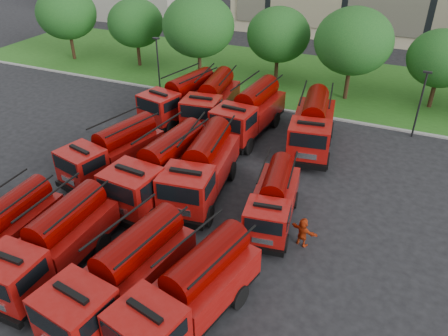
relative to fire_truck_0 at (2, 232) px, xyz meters
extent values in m
plane|color=black|center=(5.71, 4.76, -1.55)|extent=(140.00, 140.00, 0.00)
cube|color=#1F4F15|center=(5.71, 30.76, -1.49)|extent=(70.00, 16.00, 0.12)
cube|color=gray|center=(5.71, 22.66, -1.48)|extent=(70.00, 0.30, 0.14)
cylinder|color=#382314|center=(-18.29, 26.76, -0.23)|extent=(0.36, 0.36, 2.62)
ellipsoid|color=#124116|center=(-18.29, 26.76, 3.48)|extent=(6.30, 6.30, 5.36)
cylinder|color=#382314|center=(-10.29, 27.76, -0.36)|extent=(0.36, 0.36, 2.38)
ellipsoid|color=#124116|center=(-10.29, 27.76, 3.01)|extent=(5.71, 5.71, 4.86)
cylinder|color=#382314|center=(-2.29, 26.26, -0.15)|extent=(0.36, 0.36, 2.80)
ellipsoid|color=#124116|center=(-2.29, 26.26, 3.81)|extent=(6.72, 6.72, 5.71)
cylinder|color=#382314|center=(4.71, 28.76, -0.32)|extent=(0.36, 0.36, 2.45)
ellipsoid|color=#124116|center=(4.71, 28.76, 3.14)|extent=(5.88, 5.88, 5.00)
cylinder|color=#382314|center=(11.71, 27.26, -0.18)|extent=(0.36, 0.36, 2.73)
ellipsoid|color=#124116|center=(11.71, 27.26, 3.68)|extent=(6.55, 6.55, 5.57)
cylinder|color=#382314|center=(18.71, 28.26, -0.41)|extent=(0.36, 0.36, 2.27)
ellipsoid|color=#124116|center=(18.71, 28.26, 2.81)|extent=(5.46, 5.46, 4.64)
cylinder|color=black|center=(-4.29, 21.96, 0.95)|extent=(0.14, 0.14, 5.00)
cube|color=black|center=(-4.29, 21.96, 3.50)|extent=(0.60, 0.25, 0.12)
cylinder|color=black|center=(17.71, 21.96, 0.95)|extent=(0.14, 0.14, 5.00)
cube|color=black|center=(17.71, 21.96, 3.50)|extent=(0.60, 0.25, 0.12)
cube|color=black|center=(0.00, 0.01, -0.93)|extent=(2.40, 6.67, 0.28)
cube|color=maroon|center=(-0.04, 1.05, -0.18)|extent=(2.46, 4.41, 1.22)
cylinder|color=#4C0100|center=(-0.04, 1.05, 0.82)|extent=(1.55, 4.00, 1.41)
cylinder|color=black|center=(-1.14, 1.67, -1.03)|extent=(0.37, 1.05, 1.04)
cylinder|color=black|center=(1.02, 1.74, -1.03)|extent=(0.37, 1.05, 1.04)
cube|color=black|center=(3.01, 0.28, -0.89)|extent=(2.33, 7.04, 0.30)
cube|color=maroon|center=(3.02, -2.13, 0.24)|extent=(2.47, 2.22, 1.96)
cube|color=maroon|center=(3.01, 1.39, -0.09)|extent=(2.47, 4.63, 1.31)
cylinder|color=#4C0100|center=(3.01, 1.39, 0.98)|extent=(1.52, 4.23, 1.51)
cylinder|color=black|center=(4.18, -2.33, -0.99)|extent=(0.35, 1.11, 1.11)
cylinder|color=black|center=(1.85, 2.09, -0.99)|extent=(0.35, 1.11, 1.11)
cylinder|color=black|center=(4.17, 2.09, -0.99)|extent=(0.35, 1.11, 1.11)
cube|color=black|center=(7.19, -0.19, -0.87)|extent=(3.46, 7.60, 0.31)
cube|color=maroon|center=(6.81, -2.67, 0.31)|extent=(2.87, 2.66, 2.04)
cube|color=black|center=(6.64, -3.83, 0.78)|extent=(2.18, 0.38, 0.89)
cube|color=maroon|center=(7.36, 0.95, -0.03)|extent=(3.25, 5.14, 1.36)
cylinder|color=#4C0100|center=(7.36, 0.95, 1.08)|extent=(2.20, 4.58, 1.57)
cylinder|color=black|center=(5.59, -2.70, -0.97)|extent=(0.53, 1.19, 1.15)
cylinder|color=black|center=(6.27, 1.85, -0.97)|extent=(0.53, 1.19, 1.15)
cylinder|color=black|center=(8.65, 1.50, -0.97)|extent=(0.53, 1.19, 1.15)
cube|color=black|center=(10.22, 0.16, -0.89)|extent=(3.83, 7.43, 0.30)
cube|color=maroon|center=(9.69, -2.22, 0.25)|extent=(2.91, 2.72, 1.98)
cube|color=maroon|center=(10.47, 1.24, -0.08)|extent=(3.44, 5.09, 1.32)
cylinder|color=#4C0100|center=(10.47, 1.24, 1.00)|extent=(2.42, 4.48, 1.52)
cylinder|color=black|center=(9.49, 2.19, -0.99)|extent=(0.59, 1.17, 1.11)
cylinder|color=black|center=(11.76, 1.68, -0.99)|extent=(0.59, 1.17, 1.11)
cube|color=black|center=(0.29, 8.68, -0.90)|extent=(3.85, 7.31, 0.30)
cube|color=black|center=(-0.53, 5.25, -0.95)|extent=(2.48, 0.82, 0.35)
cube|color=maroon|center=(-0.27, 6.36, 0.22)|extent=(2.88, 2.70, 1.94)
cube|color=black|center=(-0.53, 5.28, 0.67)|extent=(2.04, 0.54, 0.85)
cube|color=maroon|center=(0.55, 9.75, -0.10)|extent=(3.44, 5.02, 1.29)
cylinder|color=#4C0100|center=(0.55, 9.75, 0.95)|extent=(2.43, 4.41, 1.49)
cylinder|color=black|center=(-1.43, 6.44, -1.00)|extent=(0.59, 1.15, 1.09)
cylinder|color=black|center=(0.80, 5.90, -1.00)|extent=(0.59, 1.15, 1.09)
cylinder|color=black|center=(-0.40, 10.69, -1.00)|extent=(0.59, 1.15, 1.09)
cylinder|color=black|center=(1.82, 10.16, -1.00)|extent=(0.59, 1.15, 1.09)
cube|color=black|center=(4.36, 7.83, -0.82)|extent=(3.32, 8.04, 0.34)
cube|color=black|center=(3.98, 3.88, -0.88)|extent=(2.81, 0.55, 0.39)
cube|color=maroon|center=(4.10, 5.16, 0.44)|extent=(2.97, 2.72, 2.18)
cube|color=black|center=(3.98, 3.91, 0.94)|extent=(2.34, 0.28, 0.95)
cube|color=maroon|center=(4.48, 9.06, 0.08)|extent=(3.23, 5.39, 1.45)
cylinder|color=#4C0100|center=(4.48, 9.06, 1.26)|extent=(2.13, 4.84, 1.68)
cylinder|color=black|center=(2.80, 5.06, -0.93)|extent=(0.51, 1.26, 1.23)
cylinder|color=black|center=(5.36, 4.81, -0.93)|extent=(0.51, 1.26, 1.23)
cylinder|color=black|center=(3.28, 9.96, -0.93)|extent=(0.51, 1.26, 1.23)
cylinder|color=black|center=(5.84, 9.71, -0.93)|extent=(0.51, 1.26, 1.23)
cube|color=black|center=(6.47, 8.90, -0.83)|extent=(3.52, 7.94, 0.33)
cube|color=black|center=(6.99, 5.05, -0.89)|extent=(2.75, 0.64, 0.38)
cube|color=maroon|center=(6.82, 6.30, 0.40)|extent=(2.98, 2.75, 2.14)
cube|color=black|center=(6.99, 5.08, 0.89)|extent=(2.29, 0.36, 0.93)
cube|color=maroon|center=(6.31, 10.10, 0.04)|extent=(3.33, 5.35, 1.42)
cylinder|color=#4C0100|center=(6.31, 10.10, 1.21)|extent=(2.24, 4.78, 1.64)
cylinder|color=black|center=(5.60, 5.91, -0.94)|extent=(0.54, 1.25, 1.21)
cylinder|color=black|center=(8.10, 6.25, -0.94)|extent=(0.54, 1.25, 1.21)
cylinder|color=black|center=(4.96, 10.69, -0.94)|extent=(0.54, 1.25, 1.21)
cylinder|color=black|center=(7.46, 11.03, -0.94)|extent=(0.54, 1.25, 1.21)
cube|color=black|center=(11.22, 8.01, -0.97)|extent=(2.92, 6.40, 0.26)
cube|color=black|center=(11.68, 4.91, -1.02)|extent=(2.21, 0.54, 0.31)
cube|color=maroon|center=(11.53, 5.91, 0.02)|extent=(2.42, 2.24, 1.72)
cube|color=black|center=(11.68, 4.94, 0.41)|extent=(1.84, 0.32, 0.75)
cube|color=maroon|center=(11.08, 8.97, -0.27)|extent=(2.74, 4.33, 1.15)
cylinder|color=#4C0100|center=(11.08, 8.97, 0.67)|extent=(1.86, 3.86, 1.32)
cylinder|color=black|center=(10.56, 5.59, -1.06)|extent=(0.45, 1.00, 0.97)
cylinder|color=black|center=(12.56, 5.89, -1.06)|extent=(0.45, 1.00, 0.97)
cylinder|color=black|center=(9.98, 9.43, -1.06)|extent=(0.45, 1.00, 0.97)
cylinder|color=black|center=(11.99, 9.73, -1.06)|extent=(0.45, 1.00, 0.97)
cube|color=black|center=(0.21, 17.93, -0.86)|extent=(4.00, 7.74, 0.32)
cube|color=black|center=(-0.62, 14.28, -0.91)|extent=(2.63, 0.84, 0.37)
cube|color=maroon|center=(-0.35, 15.46, 0.33)|extent=(3.03, 2.83, 2.06)
cube|color=black|center=(-0.61, 14.31, 0.80)|extent=(2.17, 0.54, 0.90)
cube|color=maroon|center=(0.47, 19.06, -0.02)|extent=(3.59, 5.30, 1.37)
cylinder|color=#4C0100|center=(0.47, 19.06, 1.10)|extent=(2.52, 4.67, 1.58)
cylinder|color=black|center=(-1.58, 15.52, -0.97)|extent=(0.62, 1.21, 1.16)
cylinder|color=black|center=(0.79, 14.99, -0.97)|extent=(0.62, 1.21, 1.16)
cylinder|color=black|center=(-0.55, 20.05, -0.97)|extent=(0.62, 1.21, 1.16)
cylinder|color=black|center=(1.81, 19.51, -0.97)|extent=(0.62, 1.21, 1.16)
cube|color=black|center=(2.72, 18.36, -0.85)|extent=(3.37, 7.78, 0.32)
cube|color=black|center=(3.19, 14.57, -0.90)|extent=(2.70, 0.59, 0.38)
cube|color=maroon|center=(3.04, 15.79, 0.36)|extent=(2.91, 2.67, 2.10)
cube|color=black|center=(3.18, 14.60, 0.85)|extent=(2.25, 0.33, 0.91)
cube|color=maroon|center=(2.58, 19.53, 0.01)|extent=(3.22, 5.24, 1.40)
cylinder|color=#4C0100|center=(2.58, 19.53, 1.16)|extent=(2.15, 4.68, 1.61)
cylinder|color=black|center=(1.83, 15.43, -0.95)|extent=(0.52, 1.22, 1.18)
cylinder|color=black|center=(4.29, 15.73, -0.95)|extent=(0.52, 1.22, 1.18)
cylinder|color=black|center=(1.26, 20.13, -0.95)|extent=(0.52, 1.22, 1.18)
cylinder|color=black|center=(3.71, 20.43, -0.95)|extent=(0.52, 1.22, 1.18)
cube|color=black|center=(6.24, 17.49, -0.83)|extent=(3.18, 7.93, 0.33)
cube|color=black|center=(5.91, 13.58, -0.88)|extent=(2.78, 0.50, 0.39)
cube|color=maroon|center=(6.02, 14.85, 0.42)|extent=(2.90, 2.65, 2.16)
cube|color=black|center=(5.91, 13.61, 0.92)|extent=(2.32, 0.25, 0.94)
cube|color=maroon|center=(6.34, 18.71, 0.06)|extent=(3.12, 5.30, 1.44)
cylinder|color=#4C0100|center=(6.34, 18.71, 1.23)|extent=(2.04, 4.77, 1.66)
cylinder|color=black|center=(4.73, 14.73, -0.94)|extent=(0.49, 1.25, 1.22)
cylinder|color=black|center=(7.27, 14.52, -0.94)|extent=(0.49, 1.25, 1.22)
cylinder|color=black|center=(5.13, 19.58, -0.94)|extent=(0.49, 1.25, 1.22)
cylinder|color=black|center=(7.67, 19.37, -0.94)|extent=(0.49, 1.25, 1.22)
cube|color=black|center=(11.05, 17.30, -0.84)|extent=(3.61, 7.91, 0.33)
cube|color=black|center=(11.63, 13.48, -0.89)|extent=(2.73, 0.67, 0.38)
cube|color=maroon|center=(11.44, 14.72, 0.39)|extent=(3.00, 2.77, 2.12)
cube|color=black|center=(11.62, 13.51, 0.88)|extent=(2.27, 0.39, 0.93)
cube|color=maroon|center=(10.87, 18.49, 0.03)|extent=(3.38, 5.35, 1.42)
cylinder|color=#4C0100|center=(10.87, 18.49, 1.19)|extent=(2.30, 4.77, 1.63)
cylinder|color=black|center=(10.23, 14.32, -0.95)|extent=(0.56, 1.24, 1.20)
cylinder|color=black|center=(12.71, 14.69, -0.95)|extent=(0.56, 1.24, 1.20)
cylinder|color=black|center=(9.52, 19.06, -0.95)|extent=(0.56, 1.24, 1.20)
cylinder|color=black|center=(12.00, 19.43, -0.95)|extent=(0.56, 1.24, 1.20)
imported|color=black|center=(11.35, 1.80, -1.55)|extent=(1.11, 0.91, 1.52)
imported|color=#A42C0C|center=(-1.32, 6.02, -1.55)|extent=(1.14, 1.08, 1.96)
imported|color=#A42C0C|center=(13.25, 6.72, -1.55)|extent=(1.65, 1.11, 1.64)
camera|label=1|loc=(16.49, -10.71, 13.69)|focal=35.00mm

